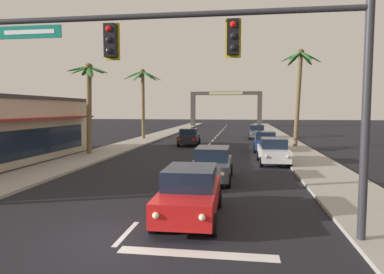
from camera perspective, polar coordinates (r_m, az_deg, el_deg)
The scene contains 15 objects.
ground_plane at distance 10.01m, azimuth -11.81°, elevation -16.40°, with size 220.00×220.00×0.00m, color black.
sidewalk_right at distance 29.33m, azimuth 17.11°, elevation -2.43°, with size 3.20×110.00×0.14m, color #9E998E.
sidewalk_left at distance 31.01m, azimuth -12.71°, elevation -1.96°, with size 3.20×110.00×0.14m, color #9E998E.
lane_markings at distance 29.00m, azimuth 2.55°, elevation -2.43°, with size 4.28×87.15×0.01m.
traffic_signal_mast at distance 9.51m, azimuth 7.87°, elevation 12.72°, with size 10.41×0.41×7.08m.
sedan_lead_at_stop_bar at distance 11.36m, azimuth -0.34°, elevation -9.23°, with size 1.99×4.47×1.68m.
sedan_third_in_queue at distance 17.23m, azimuth 3.41°, elevation -4.45°, with size 1.95×4.45×1.68m.
sedan_oncoming_far at distance 33.92m, azimuth -0.48°, elevation 0.04°, with size 2.04×4.49×1.68m.
sedan_parked_nearest_kerb at distance 42.28m, azimuth 10.74°, elevation 0.87°, with size 2.08×4.50×1.68m.
sedan_parked_mid_kerb at distance 29.93m, azimuth 12.04°, elevation -0.67°, with size 2.03×4.48×1.68m.
sedan_parked_far_kerb at distance 23.15m, azimuth 13.32°, elevation -2.23°, with size 2.01×4.48×1.68m.
palm_left_second at distance 27.62m, azimuth -16.75°, elevation 6.96°, with size 3.30×3.12×7.06m.
palm_left_third at distance 40.93m, azimuth -8.17°, elevation 7.68°, with size 4.32×4.21×8.24m.
palm_right_third at distance 33.26m, azimuth 17.33°, elevation 8.60°, with size 3.70×3.42×9.04m.
town_gateway_arch at distance 71.25m, azimuth 5.64°, elevation 5.45°, with size 14.58×0.90×7.18m.
Camera 1 is at (3.25, -8.76, 3.58)m, focal length 32.15 mm.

